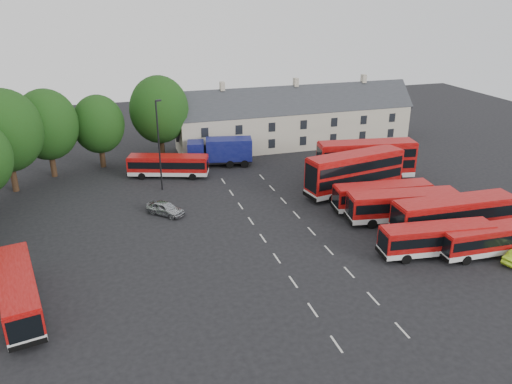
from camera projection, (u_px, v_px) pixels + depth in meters
ground at (270, 248)px, 45.58m from camera, size 140.00×140.00×0.00m
lane_markings at (288, 235)px, 48.03m from camera, size 5.15×33.80×0.01m
treeline at (35, 140)px, 54.56m from camera, size 29.92×32.59×12.01m
terrace_houses at (295, 120)px, 74.52m from camera, size 35.70×7.13×10.06m
bus_row_a at (492, 238)px, 43.82m from camera, size 9.91×2.64×2.78m
bus_row_b at (437, 237)px, 43.78m from camera, size 10.31×3.50×2.86m
bus_row_c at (454, 212)px, 47.85m from camera, size 12.36×3.32×3.47m
bus_row_d at (403, 204)px, 50.13m from camera, size 11.47×4.22×3.17m
bus_row_e at (382, 195)px, 52.79m from camera, size 10.61×3.57×2.94m
bus_dd_south at (355, 171)px, 56.80m from camera, size 12.11×4.66×4.85m
bus_dd_north at (366, 158)px, 60.98m from camera, size 12.18×4.49×4.88m
bus_west at (18, 289)px, 36.07m from camera, size 4.40×10.82×2.98m
bus_north at (168, 164)px, 62.26m from camera, size 10.09×5.30×2.80m
box_truck at (221, 151)px, 66.25m from camera, size 8.80×4.28×3.69m
silver_car at (165, 208)px, 52.07m from camera, size 4.16×4.18×1.43m
lamppost at (159, 143)px, 56.72m from camera, size 0.74×0.45×10.65m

